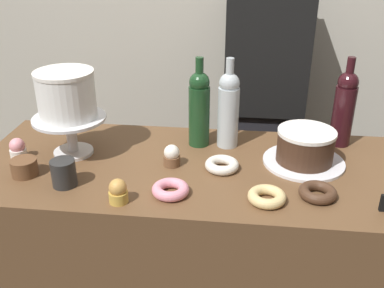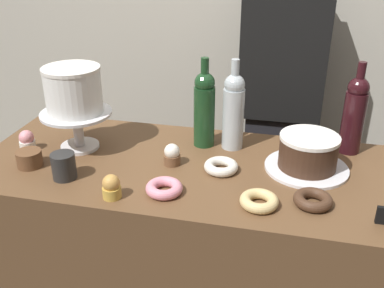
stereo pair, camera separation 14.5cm
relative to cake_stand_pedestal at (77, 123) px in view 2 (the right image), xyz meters
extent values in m
cube|color=#BCB7A8|center=(0.43, 0.84, 0.31)|extent=(6.00, 0.05, 2.60)
cube|color=brown|center=(0.43, -0.04, -0.54)|extent=(1.47, 0.62, 0.89)
cylinder|color=silver|center=(0.00, 0.00, -0.09)|extent=(0.14, 0.14, 0.01)
cylinder|color=silver|center=(0.00, 0.00, -0.03)|extent=(0.04, 0.04, 0.12)
cylinder|color=silver|center=(0.00, 0.00, 0.04)|extent=(0.25, 0.25, 0.01)
cylinder|color=white|center=(0.00, 0.00, 0.12)|extent=(0.19, 0.19, 0.15)
cylinder|color=white|center=(0.00, 0.00, 0.20)|extent=(0.20, 0.20, 0.01)
cylinder|color=white|center=(0.80, 0.02, -0.09)|extent=(0.27, 0.27, 0.01)
cylinder|color=#3D2619|center=(0.80, 0.02, -0.04)|extent=(0.19, 0.19, 0.10)
cylinder|color=white|center=(0.80, 0.02, 0.02)|extent=(0.19, 0.19, 0.01)
cylinder|color=#193D1E|center=(0.43, 0.13, 0.01)|extent=(0.08, 0.08, 0.22)
sphere|color=#193D1E|center=(0.43, 0.13, 0.14)|extent=(0.07, 0.07, 0.07)
cylinder|color=#193D1E|center=(0.43, 0.13, 0.19)|extent=(0.03, 0.03, 0.08)
cylinder|color=#B2BCC1|center=(0.54, 0.13, 0.01)|extent=(0.08, 0.08, 0.22)
sphere|color=#B2BCC1|center=(0.54, 0.13, 0.14)|extent=(0.07, 0.07, 0.07)
cylinder|color=#B2BCC1|center=(0.54, 0.13, 0.19)|extent=(0.03, 0.03, 0.08)
cylinder|color=black|center=(0.95, 0.19, 0.01)|extent=(0.08, 0.08, 0.22)
sphere|color=black|center=(0.95, 0.19, 0.14)|extent=(0.07, 0.07, 0.07)
cylinder|color=black|center=(0.95, 0.19, 0.19)|extent=(0.03, 0.03, 0.08)
cylinder|color=gold|center=(0.24, -0.28, -0.08)|extent=(0.06, 0.06, 0.03)
sphere|color=#CC9347|center=(0.24, -0.28, -0.05)|extent=(0.05, 0.05, 0.05)
cylinder|color=brown|center=(0.36, -0.05, -0.08)|extent=(0.06, 0.06, 0.03)
sphere|color=white|center=(0.36, -0.05, -0.05)|extent=(0.05, 0.05, 0.05)
cylinder|color=white|center=(-0.18, -0.06, -0.08)|extent=(0.06, 0.06, 0.03)
sphere|color=pink|center=(-0.18, -0.06, -0.05)|extent=(0.05, 0.05, 0.05)
torus|color=#472D1E|center=(0.82, -0.19, -0.08)|extent=(0.11, 0.11, 0.03)
torus|color=pink|center=(0.38, -0.23, -0.08)|extent=(0.11, 0.11, 0.03)
torus|color=silver|center=(0.53, -0.06, -0.08)|extent=(0.11, 0.11, 0.03)
torus|color=#E0C17F|center=(0.67, -0.23, -0.08)|extent=(0.11, 0.11, 0.03)
cylinder|color=brown|center=(-0.10, -0.17, -0.09)|extent=(0.08, 0.08, 0.01)
cylinder|color=brown|center=(-0.10, -0.17, -0.08)|extent=(0.08, 0.08, 0.01)
cylinder|color=brown|center=(-0.10, -0.17, -0.07)|extent=(0.08, 0.08, 0.01)
cylinder|color=brown|center=(-0.10, -0.17, -0.06)|extent=(0.08, 0.08, 0.01)
cylinder|color=brown|center=(-0.10, -0.17, -0.05)|extent=(0.08, 0.08, 0.01)
cylinder|color=#282828|center=(0.05, -0.21, -0.05)|extent=(0.08, 0.08, 0.08)
cube|color=black|center=(0.68, 0.61, -0.56)|extent=(0.28, 0.18, 0.85)
cube|color=black|center=(0.68, 0.61, 0.14)|extent=(0.36, 0.22, 0.55)
camera|label=1|loc=(0.58, -1.33, 0.62)|focal=41.31mm
camera|label=2|loc=(0.72, -1.31, 0.62)|focal=41.31mm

